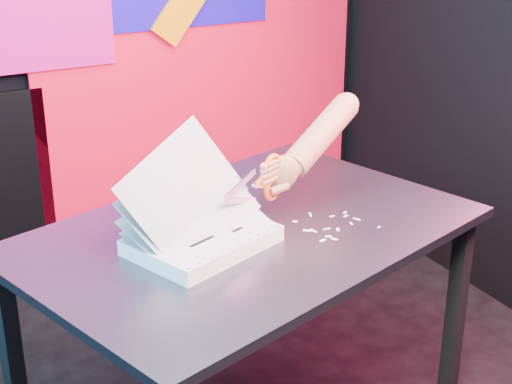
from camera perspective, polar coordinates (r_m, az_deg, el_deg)
room at (r=2.05m, az=-3.93°, el=11.60°), size 3.01×3.01×2.71m
backdrop at (r=3.50m, az=-12.89°, el=9.02°), size 2.88×0.05×2.08m
work_table at (r=2.35m, az=-0.66°, el=-4.42°), size 1.52×1.22×0.75m
printout_stack at (r=2.20m, az=-3.99°, el=-3.28°), size 0.48×0.39×0.36m
scissors at (r=2.34m, az=0.93°, el=0.94°), size 0.25×0.12×0.15m
hand_forearm at (r=2.50m, az=4.29°, el=3.77°), size 0.45×0.24×0.23m
paper_clippings at (r=2.34m, az=5.29°, el=-2.55°), size 0.22×0.20×0.00m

